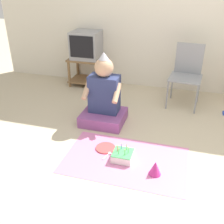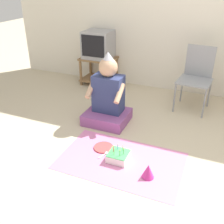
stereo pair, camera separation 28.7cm
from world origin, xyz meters
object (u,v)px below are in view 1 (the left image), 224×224
at_px(tv, 86,45).
at_px(folding_chair, 187,71).
at_px(person_seated, 104,99).
at_px(party_hat_blue, 155,168).
at_px(paper_plate, 106,148).
at_px(birthday_cake, 123,155).

height_order(tv, folding_chair, tv).
distance_m(person_seated, party_hat_blue, 1.17).
bearing_deg(paper_plate, tv, 116.50).
relative_size(folding_chair, paper_plate, 4.00).
relative_size(person_seated, birthday_cake, 4.45).
relative_size(tv, paper_plate, 2.09).
distance_m(tv, folding_chair, 1.66).
distance_m(tv, party_hat_blue, 2.53).
bearing_deg(paper_plate, birthday_cake, -29.57).
relative_size(tv, birthday_cake, 2.20).
bearing_deg(folding_chair, party_hat_blue, -96.04).
bearing_deg(tv, folding_chair, -10.79).
height_order(birthday_cake, party_hat_blue, birthday_cake).
bearing_deg(folding_chair, person_seated, -138.47).
height_order(party_hat_blue, paper_plate, party_hat_blue).
height_order(folding_chair, party_hat_blue, folding_chair).
distance_m(birthday_cake, paper_plate, 0.26).
xyz_separation_m(tv, party_hat_blue, (1.44, -2.00, -0.60)).
bearing_deg(person_seated, tv, 119.95).
distance_m(birthday_cake, party_hat_blue, 0.38).
bearing_deg(folding_chair, birthday_cake, -108.75).
relative_size(folding_chair, person_seated, 0.95).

